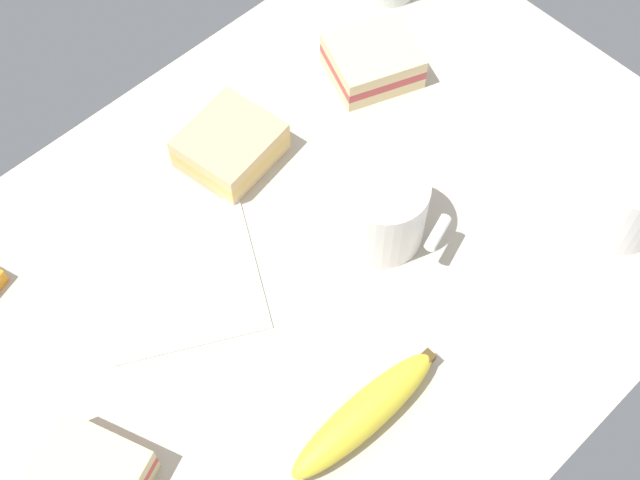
# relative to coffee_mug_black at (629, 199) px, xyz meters

# --- Properties ---
(tabletop) EXTENTS (0.90, 0.64, 0.02)m
(tabletop) POSITION_rel_coffee_mug_black_xyz_m (-0.26, 0.19, -0.06)
(tabletop) COLOR #BCB29E
(tabletop) RESTS_ON ground
(coffee_mug_black) EXTENTS (0.11, 0.09, 0.09)m
(coffee_mug_black) POSITION_rel_coffee_mug_black_xyz_m (0.00, 0.00, 0.00)
(coffee_mug_black) COLOR white
(coffee_mug_black) RESTS_ON tabletop
(coffee_mug_milky) EXTENTS (0.09, 0.12, 0.09)m
(coffee_mug_milky) POSITION_rel_coffee_mug_black_xyz_m (-0.20, 0.17, 0.00)
(coffee_mug_milky) COLOR white
(coffee_mug_milky) RESTS_ON tabletop
(sandwich_side) EXTENTS (0.11, 0.11, 0.04)m
(sandwich_side) POSITION_rel_coffee_mug_black_xyz_m (-0.25, 0.35, -0.02)
(sandwich_side) COLOR #DBB77A
(sandwich_side) RESTS_ON tabletop
(sandwich_extra) EXTENTS (0.12, 0.12, 0.04)m
(sandwich_extra) POSITION_rel_coffee_mug_black_xyz_m (-0.04, 0.33, -0.02)
(sandwich_extra) COLOR beige
(sandwich_extra) RESTS_ON tabletop
(banana) EXTENTS (0.18, 0.04, 0.04)m
(banana) POSITION_rel_coffee_mug_black_xyz_m (-0.36, 0.03, -0.03)
(banana) COLOR yellow
(banana) RESTS_ON tabletop
(paper_napkin) EXTENTS (0.22, 0.22, 0.00)m
(paper_napkin) POSITION_rel_coffee_mug_black_xyz_m (-0.39, 0.28, -0.04)
(paper_napkin) COLOR white
(paper_napkin) RESTS_ON tabletop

